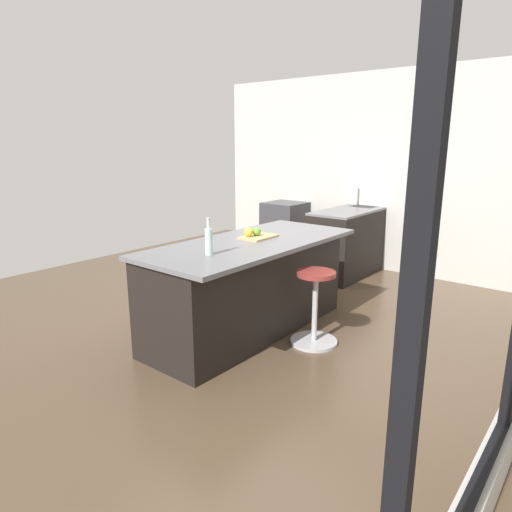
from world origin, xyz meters
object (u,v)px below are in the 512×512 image
object	(u,v)px
kitchen_island	(248,286)
water_bottle	(209,240)
apple_yellow	(248,232)
apple_green	(257,231)
stool_by_window	(315,310)
cutting_board	(258,237)
oven_range	(285,230)

from	to	relation	value
kitchen_island	water_bottle	xyz separation A→B (m)	(0.64, 0.11, 0.58)
kitchen_island	apple_yellow	distance (m)	0.53
apple_yellow	apple_green	xyz separation A→B (m)	(-0.09, 0.03, -0.00)
stool_by_window	apple_yellow	distance (m)	0.98
cutting_board	apple_green	bearing A→B (deg)	-80.15
oven_range	stool_by_window	xyz separation A→B (m)	(2.53, 2.12, -0.12)
oven_range	kitchen_island	distance (m)	3.06
stool_by_window	apple_yellow	xyz separation A→B (m)	(0.10, -0.72, 0.66)
kitchen_island	cutting_board	world-z (taller)	cutting_board
stool_by_window	apple_yellow	world-z (taller)	apple_yellow
kitchen_island	apple_yellow	xyz separation A→B (m)	(-0.06, -0.05, 0.52)
oven_range	apple_yellow	world-z (taller)	apple_yellow
water_bottle	apple_green	bearing A→B (deg)	-170.96
stool_by_window	cutting_board	xyz separation A→B (m)	(0.00, -0.66, 0.60)
apple_green	water_bottle	distance (m)	0.80
cutting_board	water_bottle	xyz separation A→B (m)	(0.79, 0.11, 0.11)
kitchen_island	stool_by_window	size ratio (longest dim) A/B	3.25
cutting_board	apple_yellow	xyz separation A→B (m)	(0.09, -0.05, 0.05)
cutting_board	apple_yellow	world-z (taller)	apple_yellow
apple_yellow	apple_green	bearing A→B (deg)	158.25
oven_range	water_bottle	distance (m)	3.73
cutting_board	apple_yellow	size ratio (longest dim) A/B	4.00
stool_by_window	water_bottle	world-z (taller)	water_bottle
apple_yellow	cutting_board	bearing A→B (deg)	149.56
water_bottle	oven_range	bearing A→B (deg)	-154.75
oven_range	apple_yellow	bearing A→B (deg)	28.23
stool_by_window	apple_green	world-z (taller)	apple_green
apple_green	water_bottle	world-z (taller)	water_bottle
kitchen_island	water_bottle	size ratio (longest dim) A/B	7.28
stool_by_window	apple_green	distance (m)	0.95
oven_range	apple_green	bearing A→B (deg)	29.65
stool_by_window	apple_green	size ratio (longest dim) A/B	8.34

